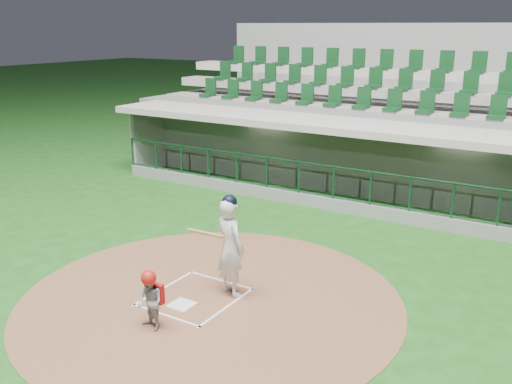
% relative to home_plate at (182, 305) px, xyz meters
% --- Properties ---
extents(ground, '(120.00, 120.00, 0.00)m').
position_rel_home_plate_xyz_m(ground, '(0.00, 0.70, -0.02)').
color(ground, '#174A15').
rests_on(ground, ground).
extents(dirt_circle, '(7.20, 7.20, 0.01)m').
position_rel_home_plate_xyz_m(dirt_circle, '(0.30, 0.50, -0.02)').
color(dirt_circle, brown).
rests_on(dirt_circle, ground).
extents(home_plate, '(0.43, 0.43, 0.02)m').
position_rel_home_plate_xyz_m(home_plate, '(0.00, 0.00, 0.00)').
color(home_plate, silver).
rests_on(home_plate, dirt_circle).
extents(batter_box_chalk, '(1.55, 1.80, 0.01)m').
position_rel_home_plate_xyz_m(batter_box_chalk, '(0.00, 0.40, -0.00)').
color(batter_box_chalk, white).
rests_on(batter_box_chalk, ground).
extents(dugout_structure, '(16.40, 3.70, 3.00)m').
position_rel_home_plate_xyz_m(dugout_structure, '(-0.08, 8.53, 0.94)').
color(dugout_structure, gray).
rests_on(dugout_structure, ground).
extents(seating_deck, '(17.00, 6.72, 5.15)m').
position_rel_home_plate_xyz_m(seating_deck, '(0.00, 11.61, 1.40)').
color(seating_deck, slate).
rests_on(seating_deck, ground).
extents(batter, '(0.94, 0.97, 1.98)m').
position_rel_home_plate_xyz_m(batter, '(0.49, 0.89, 0.97)').
color(batter, silver).
rests_on(batter, dirt_circle).
extents(catcher, '(0.57, 0.49, 1.08)m').
position_rel_home_plate_xyz_m(catcher, '(0.10, -0.92, 0.53)').
color(catcher, gray).
rests_on(catcher, dirt_circle).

